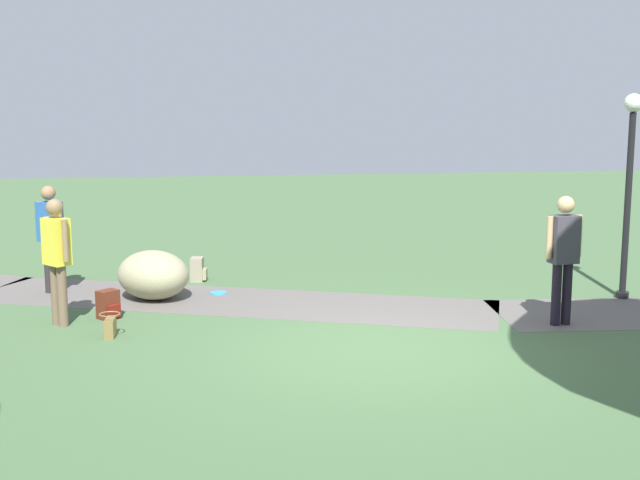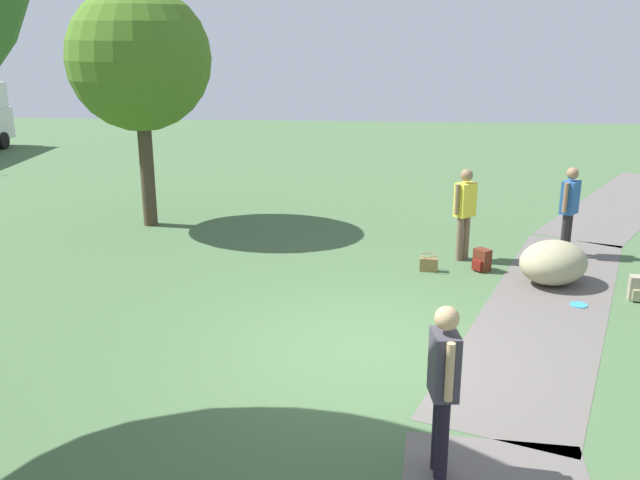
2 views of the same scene
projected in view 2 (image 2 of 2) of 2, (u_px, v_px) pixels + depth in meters
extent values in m
plane|color=#43613C|center=(363.00, 351.00, 9.53)|extent=(48.00, 48.00, 0.00)
cube|color=#5E5954|center=(546.00, 308.00, 10.96)|extent=(8.12, 4.53, 0.01)
cube|color=#5E5954|center=(622.00, 202.00, 17.54)|extent=(7.79, 5.66, 0.01)
cylinder|color=#443728|center=(147.00, 168.00, 15.23)|extent=(0.30, 0.30, 2.52)
sphere|color=#466E21|center=(139.00, 59.00, 14.56)|extent=(2.99, 2.99, 2.99)
ellipsoid|color=tan|center=(553.00, 263.00, 11.93)|extent=(1.52, 1.58, 0.75)
cylinder|color=brown|center=(460.00, 239.00, 13.11)|extent=(0.13, 0.13, 0.84)
cylinder|color=brown|center=(466.00, 237.00, 13.20)|extent=(0.13, 0.13, 0.84)
cube|color=yellow|center=(465.00, 200.00, 12.94)|extent=(0.42, 0.43, 0.63)
cylinder|color=olive|center=(457.00, 199.00, 12.81)|extent=(0.08, 0.08, 0.56)
cylinder|color=olive|center=(474.00, 196.00, 13.05)|extent=(0.08, 0.08, 0.56)
sphere|color=olive|center=(467.00, 175.00, 12.81)|extent=(0.23, 0.23, 0.23)
cylinder|color=black|center=(439.00, 430.00, 6.88)|extent=(0.13, 0.13, 0.86)
cylinder|color=black|center=(442.00, 439.00, 6.73)|extent=(0.13, 0.13, 0.86)
cube|color=#413D48|center=(444.00, 365.00, 6.59)|extent=(0.39, 0.28, 0.64)
cylinder|color=tan|center=(440.00, 351.00, 6.79)|extent=(0.08, 0.08, 0.57)
cylinder|color=tan|center=(450.00, 372.00, 6.37)|extent=(0.08, 0.08, 0.57)
sphere|color=tan|center=(447.00, 318.00, 6.45)|extent=(0.23, 0.23, 0.23)
cylinder|color=#292426|center=(564.00, 235.00, 13.33)|extent=(0.13, 0.13, 0.83)
cylinder|color=#292426|center=(568.00, 234.00, 13.45)|extent=(0.13, 0.13, 0.83)
cube|color=#29579A|center=(570.00, 197.00, 13.18)|extent=(0.43, 0.41, 0.62)
cylinder|color=#916C4D|center=(566.00, 198.00, 13.01)|extent=(0.08, 0.08, 0.55)
cylinder|color=#916C4D|center=(575.00, 193.00, 13.33)|extent=(0.08, 0.08, 0.55)
sphere|color=#916C4D|center=(573.00, 173.00, 13.05)|extent=(0.23, 0.23, 0.23)
cube|color=olive|center=(429.00, 265.00, 12.60)|extent=(0.14, 0.33, 0.24)
torus|color=olive|center=(429.00, 255.00, 12.55)|extent=(0.29, 0.29, 0.02)
cube|color=#5B2617|center=(482.00, 260.00, 12.62)|extent=(0.34, 0.33, 0.40)
cube|color=maroon|center=(477.00, 265.00, 12.57)|extent=(0.19, 0.17, 0.18)
cube|color=gray|center=(638.00, 288.00, 11.25)|extent=(0.24, 0.31, 0.40)
cube|color=#96926A|center=(639.00, 296.00, 11.16)|extent=(0.09, 0.20, 0.18)
cylinder|color=#3494CE|center=(579.00, 305.00, 11.07)|extent=(0.27, 0.27, 0.02)
cylinder|color=black|center=(4.00, 141.00, 25.08)|extent=(0.60, 0.17, 0.60)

